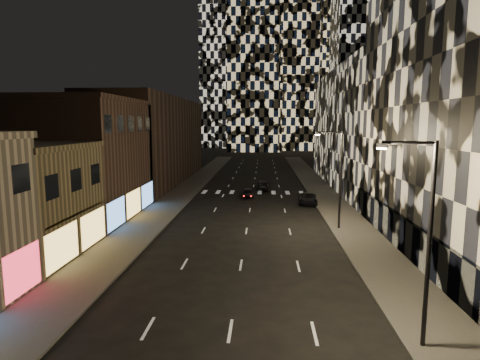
# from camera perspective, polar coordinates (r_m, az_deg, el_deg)

# --- Properties ---
(sidewalk_left) EXTENTS (4.00, 120.00, 0.15)m
(sidewalk_left) POSITION_cam_1_polar(r_m,az_deg,el_deg) (58.89, -7.96, -1.58)
(sidewalk_left) COLOR #47443F
(sidewalk_left) RESTS_ON ground
(sidewalk_right) EXTENTS (4.00, 120.00, 0.15)m
(sidewalk_right) POSITION_cam_1_polar(r_m,az_deg,el_deg) (58.37, 11.68, -1.75)
(sidewalk_right) COLOR #47443F
(sidewalk_right) RESTS_ON ground
(curb_left) EXTENTS (0.20, 120.00, 0.15)m
(curb_left) POSITION_cam_1_polar(r_m,az_deg,el_deg) (58.51, -5.94, -1.60)
(curb_left) COLOR #4C4C47
(curb_left) RESTS_ON ground
(curb_right) EXTENTS (0.20, 120.00, 0.15)m
(curb_right) POSITION_cam_1_polar(r_m,az_deg,el_deg) (58.10, 9.63, -1.74)
(curb_right) COLOR #4C4C47
(curb_right) RESTS_ON ground
(retail_tan) EXTENTS (10.00, 10.00, 8.00)m
(retail_tan) POSITION_cam_1_polar(r_m,az_deg,el_deg) (34.01, -29.74, -2.91)
(retail_tan) COLOR olive
(retail_tan) RESTS_ON ground
(retail_brown) EXTENTS (10.00, 15.00, 12.00)m
(retail_brown) POSITION_cam_1_polar(r_m,az_deg,el_deg) (44.63, -21.19, 2.57)
(retail_brown) COLOR #463127
(retail_brown) RESTS_ON ground
(retail_filler_left) EXTENTS (10.00, 40.00, 14.00)m
(retail_filler_left) POSITION_cam_1_polar(r_m,az_deg,el_deg) (69.49, -12.14, 5.53)
(retail_filler_left) COLOR #463127
(retail_filler_left) RESTS_ON ground
(midrise_base) EXTENTS (0.60, 25.00, 3.00)m
(midrise_base) POSITION_cam_1_polar(r_m,az_deg,el_deg) (34.24, 21.75, -6.63)
(midrise_base) COLOR #383838
(midrise_base) RESTS_ON ground
(midrise_filler_right) EXTENTS (16.00, 40.00, 18.00)m
(midrise_filler_right) POSITION_cam_1_polar(r_m,az_deg,el_deg) (66.54, 19.64, 6.86)
(midrise_filler_right) COLOR #232326
(midrise_filler_right) RESTS_ON ground
(tower_right_mid) EXTENTS (20.00, 20.00, 100.00)m
(tower_right_mid) POSITION_cam_1_polar(r_m,az_deg,el_deg) (151.24, 17.47, 23.09)
(tower_right_mid) COLOR black
(tower_right_mid) RESTS_ON ground
(tower_left_back) EXTENTS (24.00, 24.00, 120.00)m
(tower_left_back) POSITION_cam_1_polar(r_m,az_deg,el_deg) (179.60, -1.18, 24.26)
(tower_left_back) COLOR black
(tower_left_back) RESTS_ON ground
(tower_center_low) EXTENTS (18.00, 18.00, 95.00)m
(tower_center_low) POSITION_cam_1_polar(r_m,az_deg,el_deg) (151.71, 2.10, 22.41)
(tower_center_low) COLOR black
(tower_center_low) RESTS_ON ground
(streetlight_near) EXTENTS (2.55, 0.25, 9.00)m
(streetlight_near) POSITION_cam_1_polar(r_m,az_deg,el_deg) (18.79, 24.75, -6.51)
(streetlight_near) COLOR black
(streetlight_near) RESTS_ON sidewalk_right
(streetlight_far) EXTENTS (2.55, 0.25, 9.00)m
(streetlight_far) POSITION_cam_1_polar(r_m,az_deg,el_deg) (37.81, 13.76, 1.00)
(streetlight_far) COLOR black
(streetlight_far) RESTS_ON sidewalk_right
(car_dark_midlane) EXTENTS (1.56, 3.70, 1.25)m
(car_dark_midlane) POSITION_cam_1_polar(r_m,az_deg,el_deg) (53.43, 1.15, -1.88)
(car_dark_midlane) COLOR black
(car_dark_midlane) RESTS_ON ground
(car_dark_oncoming) EXTENTS (2.04, 4.81, 1.38)m
(car_dark_oncoming) POSITION_cam_1_polar(r_m,az_deg,el_deg) (59.90, 3.32, -0.75)
(car_dark_oncoming) COLOR black
(car_dark_oncoming) RESTS_ON ground
(car_dark_rightlane) EXTENTS (2.51, 4.91, 1.33)m
(car_dark_rightlane) POSITION_cam_1_polar(r_m,az_deg,el_deg) (50.08, 9.60, -2.62)
(car_dark_rightlane) COLOR black
(car_dark_rightlane) RESTS_ON ground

